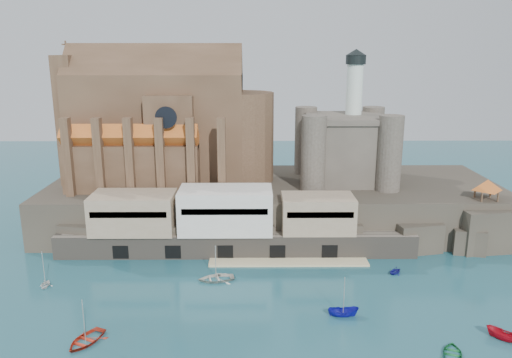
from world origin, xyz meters
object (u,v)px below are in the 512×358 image
object	(u,v)px
castle_keep	(345,145)
boat_0	(86,342)
boat_2	(343,316)
pavilion	(487,186)
church	(166,128)

from	to	relation	value
castle_keep	boat_0	xyz separation A→B (m)	(-43.84, -49.45, -18.31)
boat_0	boat_2	size ratio (longest dim) A/B	1.35
castle_keep	pavilion	bearing A→B (deg)	-30.18
church	boat_0	world-z (taller)	church
church	boat_0	bearing A→B (deg)	-94.13
church	castle_keep	distance (m)	40.39
church	castle_keep	world-z (taller)	church
church	boat_2	bearing A→B (deg)	-52.81
pavilion	boat_2	bearing A→B (deg)	-140.12
church	boat_2	xyz separation A→B (m)	(33.02, -43.51, -22.13)
church	boat_0	distance (m)	55.01
castle_keep	boat_0	distance (m)	68.57
church	castle_keep	xyz separation A→B (m)	(40.21, -0.78, -3.81)
castle_keep	church	bearing A→B (deg)	178.89
pavilion	boat_0	bearing A→B (deg)	-153.77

